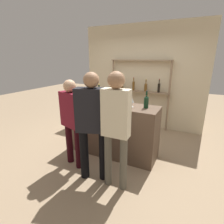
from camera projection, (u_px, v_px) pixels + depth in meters
ground_plane at (112, 152)px, 3.72m from camera, size 16.00×16.00×0.00m
bar_counter at (112, 129)px, 3.56m from camera, size 1.83×0.57×1.06m
back_wall at (142, 77)px, 4.91m from camera, size 3.43×0.12×2.80m
back_shelf at (140, 85)px, 4.81m from camera, size 1.66×0.18×1.88m
counter_bottle_0 at (118, 100)px, 3.25m from camera, size 0.07×0.07×0.30m
counter_bottle_1 at (99, 95)px, 3.49m from camera, size 0.07×0.07×0.37m
counter_bottle_2 at (146, 101)px, 3.12m from camera, size 0.08×0.08×0.32m
wine_glass at (132, 101)px, 3.19m from camera, size 0.07×0.07×0.16m
ice_bucket at (92, 95)px, 3.62m from camera, size 0.24×0.24×0.24m
customer_center at (93, 121)px, 2.65m from camera, size 0.54×0.37×1.74m
customer_left at (72, 118)px, 3.04m from camera, size 0.47×0.30×1.59m
customer_right at (116, 122)px, 2.44m from camera, size 0.40×0.23×1.76m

